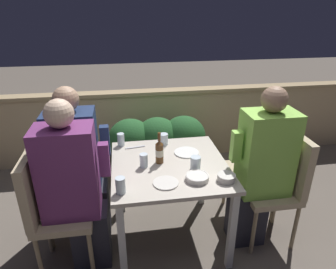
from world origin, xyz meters
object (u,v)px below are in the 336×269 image
person_purple_stripe (75,188)px  potted_plant (278,138)px  person_green_blouse (260,169)px  chair_right_near (282,178)px  chair_left_far (56,179)px  chair_right_far (263,160)px  beer_bottle (159,151)px  chair_left_near (48,203)px  person_navy_jumper (80,166)px

person_purple_stripe → potted_plant: size_ratio=1.68×
person_green_blouse → chair_right_near: bearing=0.0°
chair_left_far → chair_right_far: same height
beer_bottle → chair_left_near: bearing=-166.5°
chair_right_near → beer_bottle: 1.01m
chair_right_far → beer_bottle: beer_bottle is taller
chair_right_near → person_navy_jumper: bearing=170.3°
person_green_blouse → beer_bottle: size_ratio=5.25×
person_navy_jumper → chair_right_far: size_ratio=1.40×
chair_right_far → beer_bottle: (-0.96, -0.16, 0.24)m
person_purple_stripe → chair_left_far: (-0.20, 0.31, -0.10)m
person_navy_jumper → chair_left_far: bearing=-180.0°
person_purple_stripe → person_navy_jumper: 0.31m
potted_plant → chair_right_far: bearing=-127.7°
person_navy_jumper → chair_right_near: (1.60, -0.28, -0.10)m
beer_bottle → potted_plant: bearing=27.9°
chair_right_near → chair_right_far: size_ratio=1.00×
person_green_blouse → chair_right_far: bearing=58.9°
person_navy_jumper → beer_bottle: person_navy_jumper is taller
chair_left_far → person_purple_stripe: bearing=-56.9°
chair_left_near → chair_left_far: same height
beer_bottle → potted_plant: beer_bottle is taller
person_green_blouse → potted_plant: 1.14m
chair_left_near → potted_plant: (2.25, 0.95, -0.09)m
chair_right_far → potted_plant: bearing=52.3°
chair_left_near → person_navy_jumper: (0.19, 0.31, 0.10)m
chair_left_near → person_navy_jumper: bearing=58.1°
person_navy_jumper → person_green_blouse: (1.40, -0.28, 0.00)m
beer_bottle → potted_plant: 1.65m
chair_right_near → chair_right_far: same height
chair_left_near → chair_right_near: bearing=1.2°
beer_bottle → potted_plant: size_ratio=0.32×
chair_left_near → beer_bottle: beer_bottle is taller
person_purple_stripe → person_green_blouse: (1.40, 0.04, 0.00)m
chair_right_near → potted_plant: bearing=63.5°
chair_left_far → chair_right_far: bearing=1.3°
chair_left_near → beer_bottle: size_ratio=3.72×
chair_left_far → chair_right_near: size_ratio=1.00×
person_green_blouse → potted_plant: (0.65, 0.92, -0.19)m
person_purple_stripe → chair_left_far: 0.39m
person_purple_stripe → person_navy_jumper: (-0.00, 0.31, 0.00)m
chair_left_near → chair_right_far: 1.82m
person_green_blouse → potted_plant: bearing=54.5°
person_navy_jumper → person_green_blouse: 1.43m
person_navy_jumper → potted_plant: 2.16m
potted_plant → chair_left_far: bearing=-164.1°
chair_left_near → chair_right_near: same height
person_green_blouse → person_purple_stripe: bearing=-178.5°
chair_left_far → beer_bottle: size_ratio=3.72×
chair_left_near → potted_plant: bearing=22.9°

